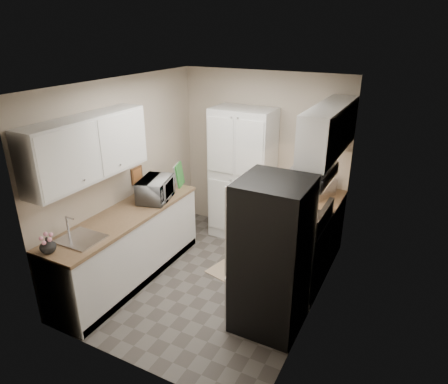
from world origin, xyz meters
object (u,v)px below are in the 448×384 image
at_px(microwave, 156,189).
at_px(toaster_oven, 317,188).
at_px(wine_bottle, 159,183).
at_px(electric_range, 296,252).
at_px(refrigerator, 272,256).
at_px(pantry_cabinet, 243,175).

distance_m(microwave, toaster_oven, 2.18).
bearing_deg(microwave, wine_bottle, 11.49).
height_order(electric_range, wine_bottle, wine_bottle).
distance_m(electric_range, refrigerator, 0.88).
bearing_deg(wine_bottle, refrigerator, -20.76).
height_order(refrigerator, microwave, refrigerator).
relative_size(pantry_cabinet, refrigerator, 1.18).
bearing_deg(toaster_oven, pantry_cabinet, -163.94).
bearing_deg(pantry_cabinet, electric_range, -38.22).
bearing_deg(electric_range, refrigerator, -92.48).
xyz_separation_m(refrigerator, wine_bottle, (-1.97, 0.75, 0.20)).
height_order(electric_range, toaster_oven, toaster_oven).
height_order(microwave, toaster_oven, microwave).
height_order(electric_range, refrigerator, refrigerator).
relative_size(electric_range, refrigerator, 0.66).
xyz_separation_m(electric_range, refrigerator, (-0.03, -0.80, 0.37)).
bearing_deg(microwave, refrigerator, -121.36).
distance_m(pantry_cabinet, microwave, 1.40).
bearing_deg(refrigerator, pantry_cabinet, 123.46).
height_order(electric_range, microwave, microwave).
bearing_deg(electric_range, toaster_oven, 90.96).
relative_size(microwave, wine_bottle, 2.03).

